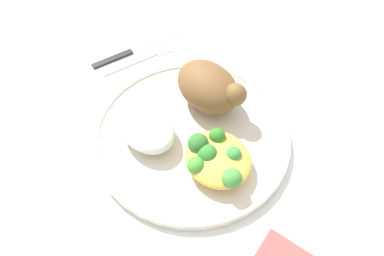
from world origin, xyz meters
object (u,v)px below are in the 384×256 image
plate (192,135)px  roasted_chicken (209,87)px  knife (132,50)px  rice_pile (146,128)px  fork (142,58)px  mac_cheese_with_broccoli (215,157)px

plate → roasted_chicken: roasted_chicken is taller
plate → knife: size_ratio=1.58×
roasted_chicken → rice_pile: size_ratio=1.20×
fork → plate: bearing=-12.5°
plate → fork: (-0.20, 0.04, -0.01)m
rice_pile → mac_cheese_with_broccoli: bearing=23.5°
rice_pile → knife: (-0.19, 0.10, -0.03)m
mac_cheese_with_broccoli → knife: (-0.29, 0.05, -0.03)m
rice_pile → plate: bearing=55.1°
mac_cheese_with_broccoli → knife: 0.29m
rice_pile → fork: 0.19m
roasted_chicken → knife: size_ratio=0.63×
knife → fork: bearing=4.2°
plate → mac_cheese_with_broccoli: bearing=-9.8°
plate → fork: size_ratio=2.10×
plate → rice_pile: bearing=-124.9°
rice_pile → knife: size_ratio=0.53×
roasted_chicken → plate: bearing=-63.5°
fork → knife: bearing=-175.8°
plate → roasted_chicken: size_ratio=2.49×
rice_pile → mac_cheese_with_broccoli: size_ratio=1.00×
plate → knife: bearing=169.6°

